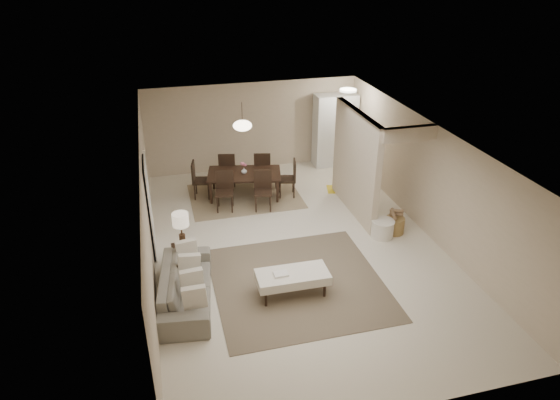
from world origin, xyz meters
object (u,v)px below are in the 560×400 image
object	(u,v)px
wicker_basket	(395,225)
round_pouf	(382,229)
side_table	(184,258)
dining_table	(245,185)
ottoman_bench	(292,277)
sofa	(186,286)
pantry_cabinet	(335,130)

from	to	relation	value
wicker_basket	round_pouf	bearing A→B (deg)	-163.91
side_table	dining_table	distance (m)	3.41
ottoman_bench	wicker_basket	world-z (taller)	ottoman_bench
ottoman_bench	wicker_basket	distance (m)	3.27
round_pouf	dining_table	distance (m)	3.78
side_table	round_pouf	bearing A→B (deg)	1.97
ottoman_bench	round_pouf	size ratio (longest dim) A/B	2.62
dining_table	side_table	bearing A→B (deg)	-109.59
ottoman_bench	dining_table	world-z (taller)	dining_table
sofa	ottoman_bench	world-z (taller)	sofa
side_table	wicker_basket	size ratio (longest dim) A/B	1.15
round_pouf	wicker_basket	bearing A→B (deg)	16.09
sofa	side_table	world-z (taller)	sofa
pantry_cabinet	round_pouf	distance (m)	4.35
pantry_cabinet	ottoman_bench	size ratio (longest dim) A/B	1.57
ottoman_bench	round_pouf	distance (m)	2.92
side_table	ottoman_bench	bearing A→B (deg)	-35.83
round_pouf	dining_table	bearing A→B (deg)	133.23
pantry_cabinet	side_table	size ratio (longest dim) A/B	4.22
round_pouf	wicker_basket	world-z (taller)	round_pouf
pantry_cabinet	wicker_basket	bearing A→B (deg)	-90.48
side_table	wicker_basket	world-z (taller)	side_table
pantry_cabinet	wicker_basket	size ratio (longest dim) A/B	4.84
round_pouf	wicker_basket	size ratio (longest dim) A/B	1.18
dining_table	round_pouf	bearing A→B (deg)	-34.77
pantry_cabinet	ottoman_bench	bearing A→B (deg)	-116.67
side_table	dining_table	world-z (taller)	dining_table
pantry_cabinet	ottoman_bench	distance (m)	6.46
side_table	wicker_basket	distance (m)	4.72
ottoman_bench	dining_table	distance (m)	4.25
side_table	round_pouf	xyz separation A→B (m)	(4.37, 0.15, -0.05)
sofa	ottoman_bench	bearing A→B (deg)	-91.40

